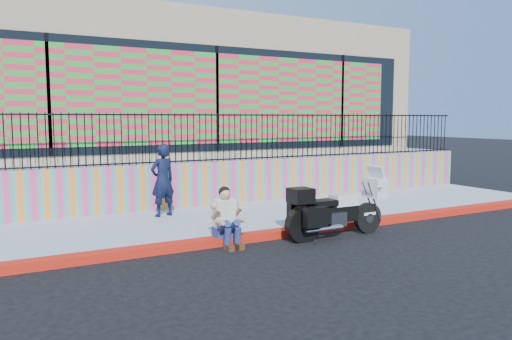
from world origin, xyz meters
TOP-DOWN VIEW (x-y plane):
  - ground at (0.00, 0.00)m, footprint 90.00×90.00m
  - red_curb at (0.00, 0.00)m, footprint 16.00×0.30m
  - sidewalk at (0.00, 1.65)m, footprint 16.00×3.00m
  - mural_wall at (0.00, 3.25)m, footprint 16.00×0.20m
  - metal_fence at (0.00, 3.25)m, footprint 15.80×0.04m
  - elevated_platform at (0.00, 8.35)m, footprint 16.00×10.00m
  - storefront_building at (0.00, 8.13)m, footprint 14.00×8.06m
  - police_motorcycle at (0.42, -0.53)m, footprint 2.21×0.73m
  - police_officer at (-2.10, 2.41)m, footprint 0.67×0.53m
  - seated_man at (-1.71, -0.16)m, footprint 0.54×0.71m

SIDE VIEW (x-z plane):
  - ground at x=0.00m, z-range 0.00..0.00m
  - red_curb at x=0.00m, z-range 0.00..0.15m
  - sidewalk at x=0.00m, z-range 0.00..0.15m
  - seated_man at x=-1.71m, z-range -0.08..0.98m
  - police_motorcycle at x=0.42m, z-range -0.11..1.26m
  - elevated_platform at x=0.00m, z-range 0.00..1.25m
  - mural_wall at x=0.00m, z-range 0.15..1.25m
  - police_officer at x=-2.10m, z-range 0.15..1.77m
  - metal_fence at x=0.00m, z-range 1.25..2.45m
  - storefront_building at x=0.00m, z-range 1.25..5.25m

